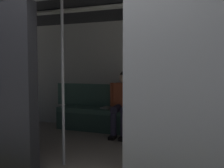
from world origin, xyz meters
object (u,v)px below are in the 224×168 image
at_px(handbag, 144,106).
at_px(grab_pole_door, 63,82).
at_px(book, 106,108).
at_px(person_seated, 124,99).
at_px(bench_seat, 134,116).
at_px(train_car, 111,49).

relative_size(handbag, grab_pole_door, 0.12).
xyz_separation_m(book, grab_pole_door, (-0.12, 1.75, 0.61)).
height_order(person_seated, handbag, person_seated).
xyz_separation_m(person_seated, grab_pole_door, (0.27, 1.63, 0.40)).
distance_m(bench_seat, book, 0.58).
xyz_separation_m(bench_seat, person_seated, (0.18, 0.05, 0.33)).
bearing_deg(person_seated, train_car, 96.44).
bearing_deg(train_car, book, -65.03).
bearing_deg(person_seated, book, -18.01).
distance_m(train_car, handbag, 1.44).
height_order(handbag, book, handbag).
bearing_deg(book, person_seated, 170.77).
xyz_separation_m(train_car, bench_seat, (-0.07, -0.99, -1.16)).
height_order(bench_seat, book, book).
xyz_separation_m(handbag, grab_pole_door, (0.64, 1.72, 0.53)).
relative_size(bench_seat, person_seated, 2.64).
bearing_deg(person_seated, bench_seat, -163.34).
relative_size(person_seated, handbag, 4.49).
bearing_deg(grab_pole_door, train_car, -118.75).
relative_size(train_car, book, 29.09).
bearing_deg(book, handbag, -173.59).
xyz_separation_m(bench_seat, book, (0.57, -0.07, 0.12)).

